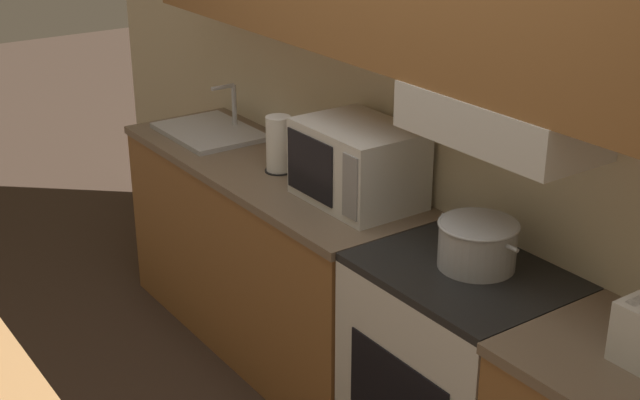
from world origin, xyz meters
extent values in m
plane|color=#3D2D23|center=(0.00, 0.00, 0.00)|extent=(16.00, 16.00, 0.00)
cube|color=beige|center=(0.00, 0.03, 1.27)|extent=(5.58, 0.05, 2.55)
cube|color=silver|center=(0.54, -0.16, 1.41)|extent=(0.68, 0.34, 0.16)
cube|color=#936033|center=(-0.71, -0.28, 0.43)|extent=(1.76, 0.56, 0.86)
cube|color=#75604C|center=(-0.71, -0.28, 0.88)|extent=(1.78, 0.58, 0.04)
cube|color=silver|center=(0.54, -0.28, 0.43)|extent=(0.71, 0.56, 0.87)
cube|color=black|center=(0.54, -0.28, 0.88)|extent=(0.71, 0.56, 0.03)
cube|color=black|center=(0.54, -0.56, 0.50)|extent=(0.50, 0.01, 0.30)
cylinder|color=black|center=(0.38, -0.39, 0.90)|extent=(0.10, 0.10, 0.01)
cylinder|color=black|center=(0.70, -0.39, 0.90)|extent=(0.10, 0.10, 0.01)
cylinder|color=black|center=(0.38, -0.17, 0.90)|extent=(0.10, 0.10, 0.01)
cylinder|color=black|center=(0.70, -0.17, 0.90)|extent=(0.10, 0.10, 0.01)
cylinder|color=#B7BABF|center=(0.54, -0.23, 0.98)|extent=(0.26, 0.26, 0.16)
torus|color=#B7BABF|center=(0.54, -0.23, 1.06)|extent=(0.28, 0.28, 0.01)
cylinder|color=#B7BABF|center=(0.39, -0.23, 1.03)|extent=(0.05, 0.01, 0.01)
cylinder|color=#B7BABF|center=(0.69, -0.23, 1.03)|extent=(0.05, 0.01, 0.01)
cube|color=silver|center=(-0.16, -0.20, 1.06)|extent=(0.49, 0.35, 0.32)
cube|color=black|center=(-0.23, -0.38, 1.06)|extent=(0.30, 0.01, 0.25)
cube|color=gray|center=(0.03, -0.38, 1.06)|extent=(0.09, 0.01, 0.25)
cube|color=black|center=(1.16, -0.25, 1.02)|extent=(0.01, 0.02, 0.02)
cube|color=#B7BABF|center=(-1.24, -0.28, 0.91)|extent=(0.53, 0.39, 0.02)
cube|color=#4C4F54|center=(-1.24, -0.30, 0.92)|extent=(0.45, 0.29, 0.01)
cylinder|color=#B7BABF|center=(-1.24, -0.14, 1.02)|extent=(0.02, 0.02, 0.20)
cylinder|color=#B7BABF|center=(-1.24, -0.20, 1.12)|extent=(0.02, 0.12, 0.02)
cylinder|color=black|center=(-0.62, -0.28, 0.90)|extent=(0.12, 0.12, 0.01)
cylinder|color=white|center=(-0.62, -0.28, 1.03)|extent=(0.11, 0.11, 0.24)
camera|label=1|loc=(2.45, -2.22, 2.27)|focal=50.00mm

